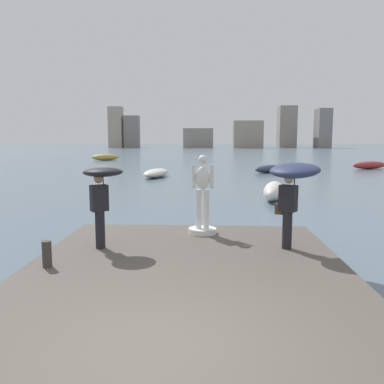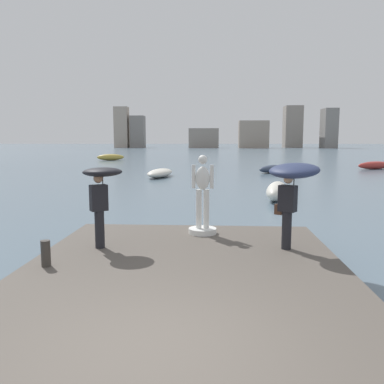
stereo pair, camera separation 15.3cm
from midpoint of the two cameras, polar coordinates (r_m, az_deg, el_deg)
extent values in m
plane|color=slate|center=(44.65, 1.83, 3.85)|extent=(400.00, 400.00, 0.00)
cube|color=#564F47|center=(7.07, -2.02, -15.04)|extent=(6.48, 9.91, 0.40)
cylinder|color=white|center=(10.74, 1.09, -5.58)|extent=(0.75, 0.75, 0.14)
cylinder|color=white|center=(10.62, 0.56, -2.45)|extent=(0.15, 0.15, 1.05)
cylinder|color=white|center=(10.62, 1.64, -2.45)|extent=(0.15, 0.15, 1.05)
ellipsoid|color=white|center=(10.51, 1.11, 2.01)|extent=(0.38, 0.26, 0.62)
sphere|color=white|center=(10.47, 1.12, 4.67)|extent=(0.24, 0.24, 0.24)
cylinder|color=white|center=(10.51, -0.20, 2.22)|extent=(0.10, 0.10, 0.62)
cylinder|color=white|center=(10.50, 2.42, 2.21)|extent=(0.10, 0.10, 0.62)
cylinder|color=black|center=(9.50, -13.47, -5.26)|extent=(0.22, 0.22, 0.88)
cube|color=black|center=(9.37, -13.61, -0.84)|extent=(0.45, 0.41, 0.60)
sphere|color=#A87A5B|center=(9.31, -13.70, 1.87)|extent=(0.21, 0.21, 0.21)
cylinder|color=#262626|center=(9.40, -13.05, 1.00)|extent=(0.02, 0.02, 0.48)
ellipsoid|color=black|center=(9.38, -13.10, 2.79)|extent=(1.25, 1.25, 0.23)
cylinder|color=black|center=(9.45, 13.02, -5.32)|extent=(0.22, 0.22, 0.88)
cube|color=black|center=(9.31, 13.16, -0.87)|extent=(0.45, 0.41, 0.60)
sphere|color=tan|center=(9.26, 13.24, 1.85)|extent=(0.21, 0.21, 0.21)
cylinder|color=#262626|center=(9.27, 13.99, 0.97)|extent=(0.02, 0.02, 0.51)
ellipsoid|color=navy|center=(9.23, 14.06, 3.02)|extent=(1.57, 1.58, 0.42)
cube|color=#513323|center=(9.46, 11.93, -2.42)|extent=(0.21, 0.18, 0.24)
cylinder|color=#38332D|center=(8.49, -20.56, -8.32)|extent=(0.19, 0.19, 0.52)
ellipsoid|color=#B2993D|center=(55.89, -12.37, 4.88)|extent=(3.79, 2.38, 0.86)
ellipsoid|color=silver|center=(30.67, -5.31, 2.72)|extent=(2.22, 4.22, 0.65)
ellipsoid|color=silver|center=(19.67, 11.41, 0.18)|extent=(1.72, 3.58, 0.86)
ellipsoid|color=#2D384C|center=(35.47, 10.78, 3.29)|extent=(3.19, 3.25, 0.67)
ellipsoid|color=#9E2D28|center=(42.81, 24.02, 3.54)|extent=(4.25, 2.71, 0.75)
cube|color=#A89989|center=(137.92, -10.89, 9.09)|extent=(4.49, 4.17, 13.61)
cube|color=gray|center=(137.63, -8.62, 8.53)|extent=(4.73, 4.40, 10.67)
cube|color=gray|center=(132.19, 0.87, 7.73)|extent=(9.77, 4.16, 6.38)
cube|color=gray|center=(132.60, 7.96, 8.17)|extent=(9.50, 6.62, 8.76)
cube|color=gray|center=(140.94, 13.38, 9.05)|extent=(5.72, 7.01, 13.94)
cube|color=gray|center=(136.81, 18.20, 8.64)|extent=(4.15, 7.01, 12.58)
camera|label=1|loc=(0.08, -90.42, -0.06)|focal=37.22mm
camera|label=2|loc=(0.08, 89.58, 0.06)|focal=37.22mm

